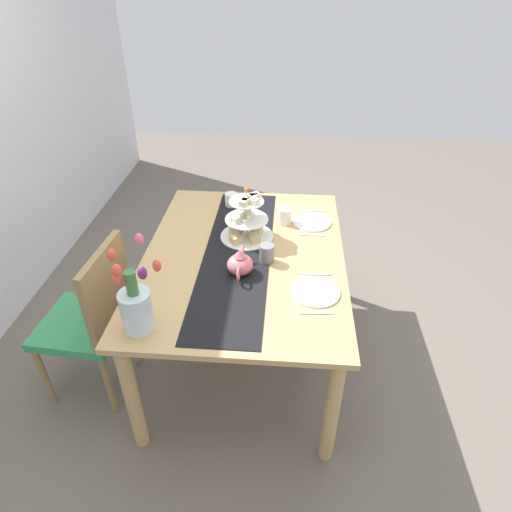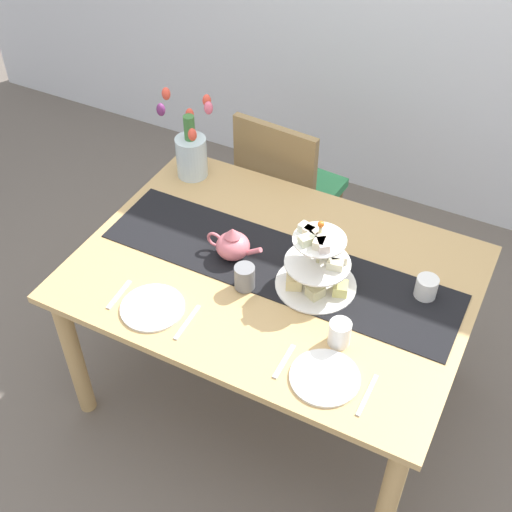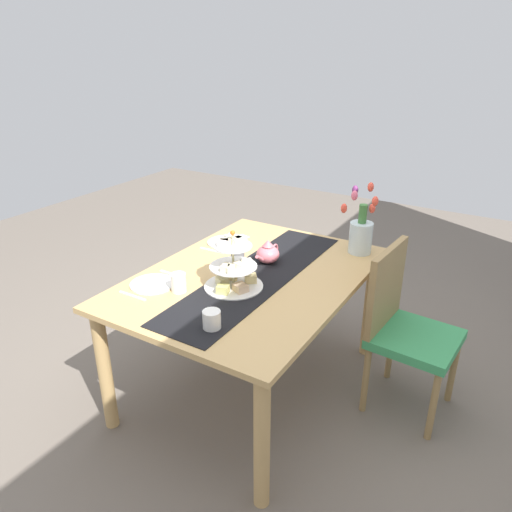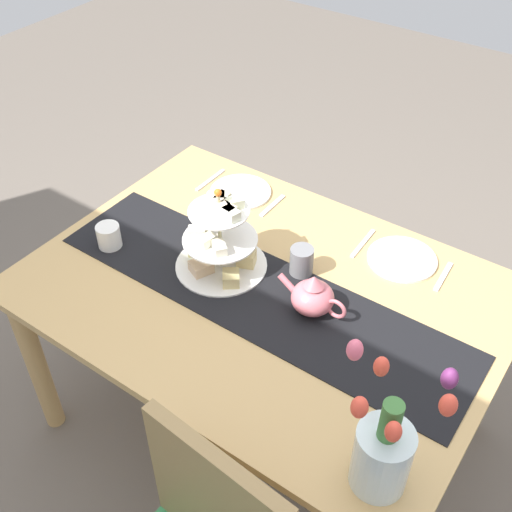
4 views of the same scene
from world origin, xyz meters
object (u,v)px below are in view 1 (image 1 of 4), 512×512
fork_left (317,313)px  dinner_plate_right (312,222)px  chair_left (93,316)px  mug_white_text (285,216)px  mug_grey (267,253)px  dining_table (244,269)px  tiered_cake_stand (246,222)px  knife_left (314,274)px  knife_right (311,211)px  cream_jug (231,200)px  tulip_vase (136,304)px  dinner_plate_left (315,292)px  fork_right (312,235)px  teapot (240,264)px

fork_left → dinner_plate_right: size_ratio=0.65×
chair_left → mug_white_text: chair_left is taller
mug_grey → chair_left: bearing=105.6°
dining_table → tiered_cake_stand: size_ratio=4.84×
knife_left → knife_right: same height
mug_grey → tiered_cake_stand: bearing=29.0°
cream_jug → knife_left: cream_jug is taller
tulip_vase → knife_left: bearing=-60.0°
dinner_plate_left → knife_right: size_ratio=1.35×
tiered_cake_stand → fork_right: tiered_cake_stand is taller
chair_left → tulip_vase: (-0.29, -0.37, 0.35)m
tulip_vase → dinner_plate_left: tulip_vase is taller
fork_left → teapot: bearing=54.1°
chair_left → dinner_plate_left: size_ratio=3.96×
dining_table → mug_white_text: 0.43m
knife_left → fork_right: size_ratio=1.13×
tulip_vase → mug_grey: size_ratio=4.24×
tiered_cake_stand → cream_jug: 0.40m
cream_jug → fork_left: size_ratio=0.57×
dinner_plate_left → tulip_vase: bearing=111.1°
knife_left → fork_right: 0.37m
cream_jug → fork_left: (-0.99, -0.51, -0.04)m
chair_left → dinner_plate_left: (0.01, -1.13, 0.23)m
teapot → dinner_plate_left: bearing=-108.4°
teapot → dinner_plate_right: bearing=-34.4°
knife_right → mug_white_text: 0.23m
knife_left → mug_grey: 0.27m
teapot → mug_grey: (0.12, -0.13, -0.01)m
dining_table → mug_grey: (-0.06, -0.13, 0.15)m
dinner_plate_left → fork_right: bearing=0.0°
knife_right → tulip_vase: bearing=145.5°
chair_left → tiered_cake_stand: 0.95m
knife_right → mug_white_text: mug_white_text is taller
chair_left → dinner_plate_right: (0.67, -1.13, 0.23)m
dinner_plate_left → knife_left: size_ratio=1.35×
dinner_plate_right → knife_right: bearing=0.0°
cream_jug → mug_grey: size_ratio=0.89×
tulip_vase → dinner_plate_left: size_ratio=1.75×
tiered_cake_stand → mug_grey: bearing=-151.0°
tiered_cake_stand → teapot: bearing=-179.8°
dining_table → chair_left: chair_left is taller
tulip_vase → knife_right: bearing=-34.5°
teapot → mug_white_text: bearing=-21.9°
teapot → mug_grey: bearing=-46.7°
teapot → knife_left: teapot is taller
knife_right → dining_table: bearing=144.0°
cream_jug → tulip_vase: bearing=167.5°
mug_grey → dining_table: bearing=65.3°
dining_table → dinner_plate_left: (-0.30, -0.37, 0.10)m
teapot → fork_left: bearing=-125.9°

